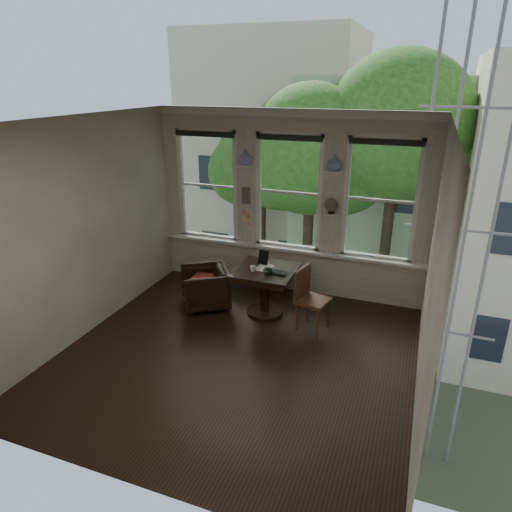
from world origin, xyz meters
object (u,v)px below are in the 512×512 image
at_px(mug, 253,269).
at_px(table, 265,292).
at_px(armchair_left, 205,288).
at_px(side_chair_right, 313,300).
at_px(laptop, 274,273).

bearing_deg(mug, table, 44.88).
xyz_separation_m(armchair_left, mug, (0.83, -0.04, 0.46)).
relative_size(table, side_chair_right, 0.98).
relative_size(table, laptop, 2.53).
distance_m(side_chair_right, laptop, 0.69).
height_order(table, mug, mug).
bearing_deg(table, laptop, -35.24).
xyz_separation_m(table, mug, (-0.14, -0.14, 0.42)).
height_order(side_chair_right, mug, side_chair_right).
relative_size(armchair_left, laptop, 2.03).
distance_m(table, side_chair_right, 0.82).
distance_m(armchair_left, mug, 0.95).
distance_m(armchair_left, laptop, 1.23).
relative_size(armchair_left, side_chair_right, 0.78).
bearing_deg(laptop, armchair_left, -170.14).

